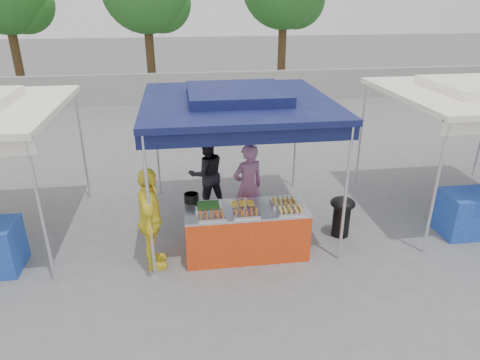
{
  "coord_description": "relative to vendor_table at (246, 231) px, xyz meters",
  "views": [
    {
      "loc": [
        -0.97,
        -6.19,
        4.04
      ],
      "look_at": [
        0.0,
        0.6,
        1.05
      ],
      "focal_mm": 32.0,
      "sensor_mm": 36.0,
      "label": 1
    }
  ],
  "objects": [
    {
      "name": "crate_right",
      "position": [
        0.28,
        0.56,
        -0.28
      ],
      "size": [
        0.48,
        0.34,
        0.29
      ],
      "primitive_type": "cube",
      "color": "#1633B9",
      "rests_on": "ground_plane"
    },
    {
      "name": "food_tray_fl",
      "position": [
        -0.58,
        -0.24,
        0.46
      ],
      "size": [
        0.42,
        0.3,
        0.07
      ],
      "color": "white",
      "rests_on": "vendor_table"
    },
    {
      "name": "helper_man",
      "position": [
        -0.52,
        1.75,
        0.34
      ],
      "size": [
        0.87,
        0.75,
        1.54
      ],
      "primitive_type": "imported",
      "rotation": [
        0.0,
        0.0,
        3.39
      ],
      "color": "#222227",
      "rests_on": "ground_plane"
    },
    {
      "name": "crate_left",
      "position": [
        -0.26,
        0.76,
        -0.29
      ],
      "size": [
        0.45,
        0.31,
        0.27
      ],
      "primitive_type": "cube",
      "color": "#1633B9",
      "rests_on": "ground_plane"
    },
    {
      "name": "main_canopy",
      "position": [
        0.0,
        1.07,
        1.94
      ],
      "size": [
        3.2,
        3.2,
        2.57
      ],
      "color": "silver",
      "rests_on": "ground_plane"
    },
    {
      "name": "food_tray_bl",
      "position": [
        -0.61,
        0.1,
        0.46
      ],
      "size": [
        0.42,
        0.3,
        0.07
      ],
      "color": "white",
      "rests_on": "vendor_table"
    },
    {
      "name": "food_tray_bm",
      "position": [
        -0.05,
        0.09,
        0.46
      ],
      "size": [
        0.42,
        0.3,
        0.07
      ],
      "color": "white",
      "rests_on": "vendor_table"
    },
    {
      "name": "customer_person",
      "position": [
        -1.52,
        -0.16,
        0.42
      ],
      "size": [
        0.47,
        1.01,
        1.69
      ],
      "primitive_type": "imported",
      "rotation": [
        0.0,
        0.0,
        1.63
      ],
      "color": "yellow",
      "rests_on": "ground_plane"
    },
    {
      "name": "vendor_woman",
      "position": [
        0.17,
        0.89,
        0.4
      ],
      "size": [
        0.69,
        0.57,
        1.64
      ],
      "primitive_type": "imported",
      "rotation": [
        0.0,
        0.0,
        3.47
      ],
      "color": "#9C638C",
      "rests_on": "ground_plane"
    },
    {
      "name": "vendor_table",
      "position": [
        0.0,
        0.0,
        0.0
      ],
      "size": [
        2.0,
        0.8,
        0.85
      ],
      "color": "red",
      "rests_on": "ground_plane"
    },
    {
      "name": "food_tray_br",
      "position": [
        0.64,
        0.07,
        0.46
      ],
      "size": [
        0.42,
        0.3,
        0.07
      ],
      "color": "white",
      "rests_on": "vendor_table"
    },
    {
      "name": "wok_burner",
      "position": [
        1.79,
        0.35,
        0.02
      ],
      "size": [
        0.44,
        0.44,
        0.75
      ],
      "rotation": [
        0.0,
        0.0,
        0.37
      ],
      "color": "black",
      "rests_on": "ground_plane"
    },
    {
      "name": "back_wall",
      "position": [
        0.0,
        11.1,
        0.17
      ],
      "size": [
        40.0,
        0.25,
        1.2
      ],
      "primitive_type": "cube",
      "color": "gray",
      "rests_on": "ground_plane"
    },
    {
      "name": "ground_plane",
      "position": [
        0.0,
        0.1,
        -0.43
      ],
      "size": [
        80.0,
        80.0,
        0.0
      ],
      "primitive_type": "plane",
      "color": "slate"
    },
    {
      "name": "food_tray_fm",
      "position": [
        -0.04,
        -0.23,
        0.46
      ],
      "size": [
        0.42,
        0.3,
        0.07
      ],
      "color": "white",
      "rests_on": "vendor_table"
    },
    {
      "name": "cooking_pot",
      "position": [
        -0.87,
        0.37,
        0.5
      ],
      "size": [
        0.24,
        0.24,
        0.14
      ],
      "primitive_type": "cylinder",
      "color": "black",
      "rests_on": "vendor_table"
    },
    {
      "name": "crate_stacked",
      "position": [
        0.28,
        0.56,
        0.01
      ],
      "size": [
        0.47,
        0.33,
        0.28
      ],
      "primitive_type": "cube",
      "color": "#1633B9",
      "rests_on": "crate_right"
    },
    {
      "name": "skewer_cup",
      "position": [
        -0.04,
        -0.17,
        0.47
      ],
      "size": [
        0.07,
        0.07,
        0.09
      ],
      "primitive_type": "cylinder",
      "color": "silver",
      "rests_on": "vendor_table"
    },
    {
      "name": "food_tray_fr",
      "position": [
        0.67,
        -0.24,
        0.46
      ],
      "size": [
        0.42,
        0.3,
        0.07
      ],
      "color": "white",
      "rests_on": "vendor_table"
    }
  ]
}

